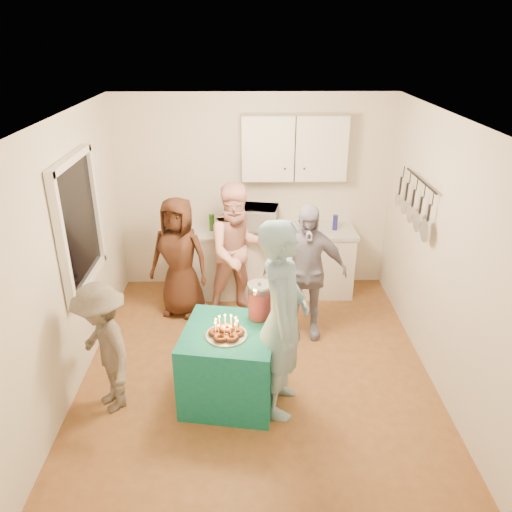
{
  "coord_description": "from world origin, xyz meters",
  "views": [
    {
      "loc": [
        -0.08,
        -4.35,
        3.31
      ],
      "look_at": [
        0.0,
        0.35,
        1.15
      ],
      "focal_mm": 35.0,
      "sensor_mm": 36.0,
      "label": 1
    }
  ],
  "objects_px": {
    "microwave": "(255,218)",
    "woman_back_center": "(239,251)",
    "woman_back_right": "(305,272)",
    "punch_jar": "(259,302)",
    "woman_back_left": "(179,257)",
    "counter": "(269,263)",
    "party_table": "(230,364)",
    "child_near_left": "(104,348)",
    "man_birthday": "(283,320)"
  },
  "relations": [
    {
      "from": "party_table",
      "to": "woman_back_right",
      "type": "bearing_deg",
      "value": 53.51
    },
    {
      "from": "woman_back_right",
      "to": "child_near_left",
      "type": "xyz_separation_m",
      "value": [
        -1.96,
        -1.22,
        -0.15
      ]
    },
    {
      "from": "punch_jar",
      "to": "woman_back_right",
      "type": "height_order",
      "value": "woman_back_right"
    },
    {
      "from": "party_table",
      "to": "microwave",
      "type": "bearing_deg",
      "value": 82.82
    },
    {
      "from": "microwave",
      "to": "woman_back_left",
      "type": "bearing_deg",
      "value": -140.12
    },
    {
      "from": "party_table",
      "to": "child_near_left",
      "type": "bearing_deg",
      "value": -174.45
    },
    {
      "from": "woman_back_center",
      "to": "woman_back_right",
      "type": "relative_size",
      "value": 1.05
    },
    {
      "from": "party_table",
      "to": "woman_back_center",
      "type": "xyz_separation_m",
      "value": [
        0.06,
        1.59,
        0.47
      ]
    },
    {
      "from": "woman_back_center",
      "to": "woman_back_left",
      "type": "bearing_deg",
      "value": 158.6
    },
    {
      "from": "woman_back_left",
      "to": "counter",
      "type": "bearing_deg",
      "value": 41.51
    },
    {
      "from": "counter",
      "to": "punch_jar",
      "type": "relative_size",
      "value": 6.47
    },
    {
      "from": "party_table",
      "to": "woman_back_left",
      "type": "height_order",
      "value": "woman_back_left"
    },
    {
      "from": "punch_jar",
      "to": "child_near_left",
      "type": "bearing_deg",
      "value": -166.46
    },
    {
      "from": "party_table",
      "to": "child_near_left",
      "type": "height_order",
      "value": "child_near_left"
    },
    {
      "from": "microwave",
      "to": "party_table",
      "type": "distance_m",
      "value": 2.27
    },
    {
      "from": "party_table",
      "to": "man_birthday",
      "type": "height_order",
      "value": "man_birthday"
    },
    {
      "from": "microwave",
      "to": "woman_back_right",
      "type": "relative_size",
      "value": 0.35
    },
    {
      "from": "counter",
      "to": "woman_back_right",
      "type": "distance_m",
      "value": 1.16
    },
    {
      "from": "woman_back_left",
      "to": "woman_back_center",
      "type": "bearing_deg",
      "value": 13.83
    },
    {
      "from": "punch_jar",
      "to": "child_near_left",
      "type": "height_order",
      "value": "child_near_left"
    },
    {
      "from": "punch_jar",
      "to": "woman_back_right",
      "type": "relative_size",
      "value": 0.21
    },
    {
      "from": "punch_jar",
      "to": "woman_back_center",
      "type": "xyz_separation_m",
      "value": [
        -0.22,
        1.36,
        -0.08
      ]
    },
    {
      "from": "woman_back_left",
      "to": "woman_back_center",
      "type": "height_order",
      "value": "woman_back_center"
    },
    {
      "from": "woman_back_right",
      "to": "woman_back_left",
      "type": "bearing_deg",
      "value": 162.43
    },
    {
      "from": "counter",
      "to": "microwave",
      "type": "xyz_separation_m",
      "value": [
        -0.19,
        0.0,
        0.64
      ]
    },
    {
      "from": "party_table",
      "to": "punch_jar",
      "type": "bearing_deg",
      "value": 39.37
    },
    {
      "from": "microwave",
      "to": "punch_jar",
      "type": "bearing_deg",
      "value": -79.25
    },
    {
      "from": "woman_back_center",
      "to": "party_table",
      "type": "bearing_deg",
      "value": -111.18
    },
    {
      "from": "counter",
      "to": "punch_jar",
      "type": "distance_m",
      "value": 1.99
    },
    {
      "from": "party_table",
      "to": "child_near_left",
      "type": "xyz_separation_m",
      "value": [
        -1.14,
        -0.11,
        0.27
      ]
    },
    {
      "from": "child_near_left",
      "to": "punch_jar",
      "type": "bearing_deg",
      "value": 67.76
    },
    {
      "from": "counter",
      "to": "woman_back_center",
      "type": "height_order",
      "value": "woman_back_center"
    },
    {
      "from": "woman_back_left",
      "to": "punch_jar",
      "type": "bearing_deg",
      "value": -39.45
    },
    {
      "from": "woman_back_left",
      "to": "child_near_left",
      "type": "xyz_separation_m",
      "value": [
        -0.48,
        -1.73,
        -0.11
      ]
    },
    {
      "from": "microwave",
      "to": "woman_back_left",
      "type": "xyz_separation_m",
      "value": [
        -0.93,
        -0.53,
        -0.31
      ]
    },
    {
      "from": "microwave",
      "to": "child_near_left",
      "type": "relative_size",
      "value": 0.44
    },
    {
      "from": "woman_back_right",
      "to": "woman_back_center",
      "type": "bearing_deg",
      "value": 148.95
    },
    {
      "from": "woman_back_right",
      "to": "man_birthday",
      "type": "bearing_deg",
      "value": -103.63
    },
    {
      "from": "party_table",
      "to": "punch_jar",
      "type": "distance_m",
      "value": 0.66
    },
    {
      "from": "counter",
      "to": "microwave",
      "type": "distance_m",
      "value": 0.67
    },
    {
      "from": "woman_back_center",
      "to": "microwave",
      "type": "bearing_deg",
      "value": 50.8
    },
    {
      "from": "microwave",
      "to": "woman_back_center",
      "type": "xyz_separation_m",
      "value": [
        -0.21,
        -0.56,
        -0.22
      ]
    },
    {
      "from": "microwave",
      "to": "punch_jar",
      "type": "distance_m",
      "value": 1.92
    },
    {
      "from": "counter",
      "to": "woman_back_right",
      "type": "bearing_deg",
      "value": -71.09
    },
    {
      "from": "microwave",
      "to": "man_birthday",
      "type": "relative_size",
      "value": 0.3
    },
    {
      "from": "party_table",
      "to": "punch_jar",
      "type": "height_order",
      "value": "punch_jar"
    },
    {
      "from": "punch_jar",
      "to": "woman_back_left",
      "type": "bearing_deg",
      "value": 124.22
    },
    {
      "from": "woman_back_left",
      "to": "woman_back_right",
      "type": "relative_size",
      "value": 0.94
    },
    {
      "from": "man_birthday",
      "to": "woman_back_center",
      "type": "relative_size",
      "value": 1.12
    },
    {
      "from": "man_birthday",
      "to": "woman_back_right",
      "type": "bearing_deg",
      "value": -7.49
    }
  ]
}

